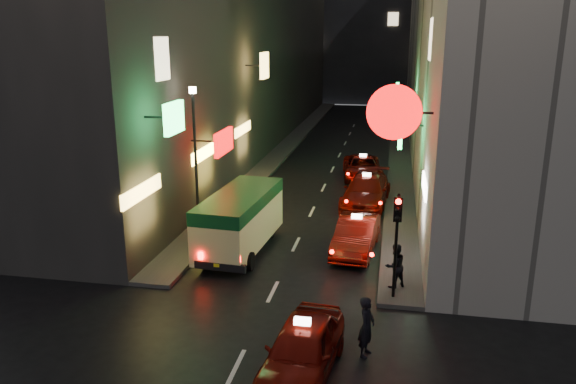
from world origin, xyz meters
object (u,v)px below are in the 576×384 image
Objects in this scene: minibus at (240,215)px; lamp_post at (195,152)px; taxi_near at (302,345)px; pedestrian_crossing at (367,323)px; traffic_light at (397,224)px.

lamp_post reaches higher than minibus.
minibus reaches higher than taxi_near.
lamp_post is (-7.50, 7.80, 2.76)m from pedestrian_crossing.
pedestrian_crossing is at bearing -51.33° from minibus.
lamp_post is (-8.20, 4.53, 1.04)m from traffic_light.
minibus is 0.92× the size of lamp_post.
traffic_light is at bearing 2.28° from pedestrian_crossing.
taxi_near is at bearing -116.73° from traffic_light.
taxi_near is 1.97m from pedestrian_crossing.
lamp_post is at bearing 58.24° from pedestrian_crossing.
taxi_near is at bearing -64.31° from minibus.
taxi_near is 1.53× the size of traffic_light.
pedestrian_crossing is 0.55× the size of traffic_light.
traffic_light reaches higher than taxi_near.
lamp_post is (-2.16, 1.12, 2.20)m from minibus.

